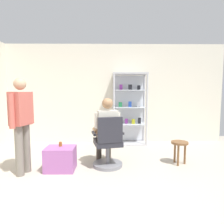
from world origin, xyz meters
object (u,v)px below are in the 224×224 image
object	(u,v)px
storage_crate	(60,159)
office_chair	(108,146)
tea_glass	(60,144)
standing_customer	(22,120)
display_cabinet_main	(129,108)
seated_shopkeeper	(106,128)
wooden_stool	(180,146)

from	to	relation	value
storage_crate	office_chair	bearing A→B (deg)	7.92
tea_glass	standing_customer	xyz separation A→B (m)	(-0.59, -0.21, 0.48)
display_cabinet_main	standing_customer	world-z (taller)	display_cabinet_main
office_chair	seated_shopkeeper	xyz separation A→B (m)	(-0.04, 0.16, 0.32)
storage_crate	tea_glass	world-z (taller)	tea_glass
storage_crate	tea_glass	distance (m)	0.26
office_chair	storage_crate	xyz separation A→B (m)	(-0.86, -0.12, -0.19)
wooden_stool	seated_shopkeeper	bearing A→B (deg)	179.35
standing_customer	wooden_stool	bearing A→B (deg)	8.20
storage_crate	standing_customer	xyz separation A→B (m)	(-0.60, -0.15, 0.72)
seated_shopkeeper	storage_crate	distance (m)	1.00
storage_crate	standing_customer	world-z (taller)	standing_customer
display_cabinet_main	wooden_stool	bearing A→B (deg)	-62.12
display_cabinet_main	seated_shopkeeper	xyz separation A→B (m)	(-0.60, -1.53, -0.25)
display_cabinet_main	office_chair	xyz separation A→B (m)	(-0.56, -1.69, -0.57)
standing_customer	tea_glass	bearing A→B (deg)	19.27
tea_glass	standing_customer	bearing A→B (deg)	-160.73
storage_crate	standing_customer	size ratio (longest dim) A/B	0.32
standing_customer	wooden_stool	distance (m)	2.92
standing_customer	wooden_stool	world-z (taller)	standing_customer
seated_shopkeeper	standing_customer	bearing A→B (deg)	-163.32
tea_glass	seated_shopkeeper	bearing A→B (deg)	14.81
display_cabinet_main	standing_customer	size ratio (longest dim) A/B	1.17
display_cabinet_main	tea_glass	bearing A→B (deg)	-129.12
display_cabinet_main	storage_crate	xyz separation A→B (m)	(-1.42, -1.81, -0.75)
office_chair	wooden_stool	xyz separation A→B (m)	(1.38, 0.14, -0.04)
office_chair	standing_customer	size ratio (longest dim) A/B	0.59
seated_shopkeeper	tea_glass	world-z (taller)	seated_shopkeeper
seated_shopkeeper	wooden_stool	bearing A→B (deg)	-0.65
office_chair	standing_customer	bearing A→B (deg)	-169.66
display_cabinet_main	tea_glass	world-z (taller)	display_cabinet_main
storage_crate	standing_customer	distance (m)	0.95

